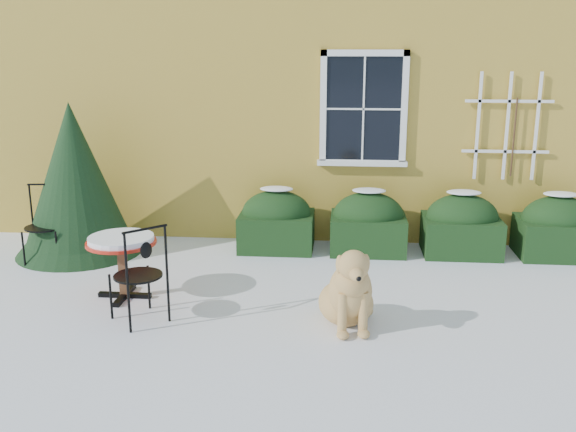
# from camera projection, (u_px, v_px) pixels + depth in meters

# --- Properties ---
(ground) EXTENTS (80.00, 80.00, 0.00)m
(ground) POSITION_uv_depth(u_px,v_px,m) (280.00, 322.00, 6.80)
(ground) COLOR white
(ground) RESTS_ON ground
(house) EXTENTS (12.40, 8.40, 6.40)m
(house) POSITION_uv_depth(u_px,v_px,m) (315.00, 27.00, 12.72)
(house) COLOR gold
(house) RESTS_ON ground
(hedge_row) EXTENTS (4.95, 0.80, 0.91)m
(hedge_row) POSITION_uv_depth(u_px,v_px,m) (414.00, 225.00, 9.01)
(hedge_row) COLOR black
(hedge_row) RESTS_ON ground
(evergreen_shrub) EXTENTS (1.75, 1.75, 2.11)m
(evergreen_shrub) POSITION_uv_depth(u_px,v_px,m) (76.00, 194.00, 8.90)
(evergreen_shrub) COLOR black
(evergreen_shrub) RESTS_ON ground
(bistro_table) EXTENTS (0.80, 0.80, 0.74)m
(bistro_table) POSITION_uv_depth(u_px,v_px,m) (122.00, 247.00, 7.31)
(bistro_table) COLOR black
(bistro_table) RESTS_ON ground
(patio_chair_near) EXTENTS (0.67, 0.67, 1.07)m
(patio_chair_near) POSITION_uv_depth(u_px,v_px,m) (140.00, 274.00, 6.68)
(patio_chair_near) COLOR black
(patio_chair_near) RESTS_ON ground
(patio_chair_far) EXTENTS (0.52, 0.52, 1.04)m
(patio_chair_far) POSITION_uv_depth(u_px,v_px,m) (45.00, 224.00, 8.61)
(patio_chair_far) COLOR black
(patio_chair_far) RESTS_ON ground
(dog) EXTENTS (0.69, 1.04, 0.92)m
(dog) POSITION_uv_depth(u_px,v_px,m) (349.00, 294.00, 6.58)
(dog) COLOR tan
(dog) RESTS_ON ground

